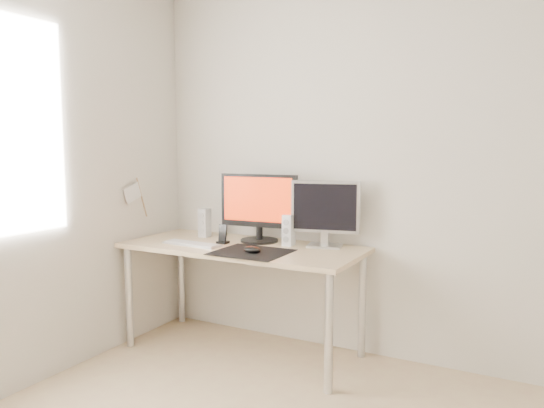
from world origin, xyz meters
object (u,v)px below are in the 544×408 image
(second_monitor, at_px, (325,210))
(speaker_right, at_px, (289,230))
(keyboard, at_px, (192,244))
(speaker_left, at_px, (205,223))
(desk, at_px, (242,257))
(phone_dock, at_px, (223,238))
(main_monitor, at_px, (259,205))
(mouse, at_px, (252,250))

(second_monitor, height_order, speaker_right, second_monitor)
(keyboard, bearing_deg, speaker_left, 109.02)
(desk, distance_m, phone_dock, 0.19)
(speaker_right, distance_m, phone_dock, 0.45)
(second_monitor, xyz_separation_m, speaker_left, (-0.91, -0.07, -0.14))
(main_monitor, bearing_deg, speaker_right, -4.01)
(desk, bearing_deg, second_monitor, 22.86)
(keyboard, bearing_deg, phone_dock, 43.46)
(keyboard, bearing_deg, second_monitor, 23.99)
(phone_dock, bearing_deg, main_monitor, 40.62)
(desk, distance_m, speaker_left, 0.47)
(main_monitor, distance_m, keyboard, 0.52)
(main_monitor, xyz_separation_m, speaker_left, (-0.44, -0.02, -0.15))
(speaker_left, distance_m, phone_dock, 0.30)
(desk, bearing_deg, main_monitor, 76.92)
(main_monitor, relative_size, speaker_right, 2.67)
(keyboard, distance_m, phone_dock, 0.21)
(main_monitor, relative_size, keyboard, 1.29)
(mouse, bearing_deg, desk, 133.84)
(second_monitor, distance_m, keyboard, 0.91)
(main_monitor, height_order, speaker_right, main_monitor)
(phone_dock, bearing_deg, desk, 1.13)
(desk, distance_m, second_monitor, 0.63)
(second_monitor, relative_size, phone_dock, 3.46)
(main_monitor, bearing_deg, mouse, -66.91)
(desk, xyz_separation_m, keyboard, (-0.30, -0.15, 0.09))
(main_monitor, height_order, phone_dock, main_monitor)
(mouse, xyz_separation_m, keyboard, (-0.49, 0.05, -0.02))
(keyboard, bearing_deg, mouse, -5.72)
(desk, bearing_deg, speaker_left, 160.54)
(second_monitor, relative_size, speaker_left, 2.17)
(desk, distance_m, keyboard, 0.35)
(desk, bearing_deg, speaker_right, 27.57)
(mouse, distance_m, main_monitor, 0.45)
(keyboard, bearing_deg, main_monitor, 41.92)
(phone_dock, bearing_deg, speaker_right, 18.90)
(second_monitor, bearing_deg, desk, -157.14)
(phone_dock, bearing_deg, keyboard, -136.54)
(desk, distance_m, speaker_right, 0.36)
(second_monitor, xyz_separation_m, phone_dock, (-0.66, -0.22, -0.20))
(desk, relative_size, keyboard, 3.75)
(mouse, height_order, phone_dock, phone_dock)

